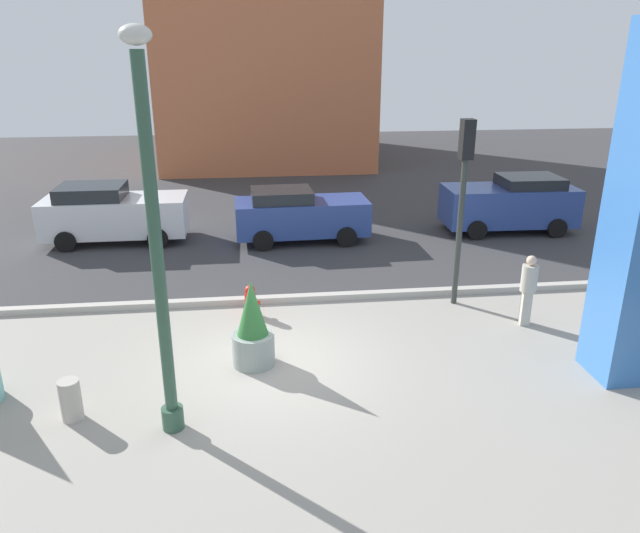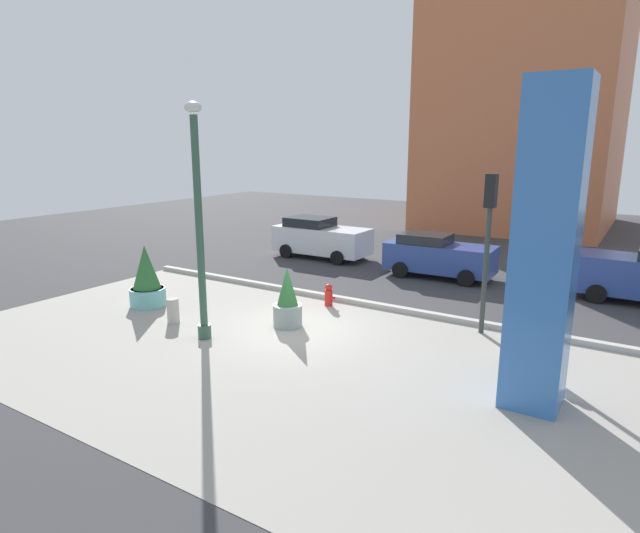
{
  "view_description": "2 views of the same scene",
  "coord_description": "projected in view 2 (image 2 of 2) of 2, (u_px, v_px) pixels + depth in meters",
  "views": [
    {
      "loc": [
        -0.31,
        -10.74,
        6.01
      ],
      "look_at": [
        0.91,
        -0.33,
        2.17
      ],
      "focal_mm": 33.91,
      "sensor_mm": 36.0,
      "label": 1
    },
    {
      "loc": [
        8.4,
        -12.02,
        5.28
      ],
      "look_at": [
        1.08,
        -0.48,
        2.1
      ],
      "focal_mm": 29.97,
      "sensor_mm": 36.0,
      "label": 2
    }
  ],
  "objects": [
    {
      "name": "traffic_light_corner",
      "position": [
        489.0,
        227.0,
        14.49
      ],
      "size": [
        0.28,
        0.42,
        4.47
      ],
      "color": "#333833",
      "rests_on": "ground_plane"
    },
    {
      "name": "potted_plant_curbside",
      "position": [
        147.0,
        280.0,
        17.48
      ],
      "size": [
        1.16,
        1.16,
        2.05
      ],
      "color": "#6BB2B2",
      "rests_on": "ground_plane"
    },
    {
      "name": "car_intersection",
      "position": [
        321.0,
        238.0,
        24.95
      ],
      "size": [
        4.5,
        2.11,
        1.86
      ],
      "color": "silver",
      "rests_on": "ground_plane"
    },
    {
      "name": "concrete_bollard",
      "position": [
        173.0,
        311.0,
        15.95
      ],
      "size": [
        0.36,
        0.36,
        0.75
      ],
      "primitive_type": "cylinder",
      "color": "#B2ADA3",
      "rests_on": "ground_plane"
    },
    {
      "name": "plaza_pavement",
      "position": [
        253.0,
        352.0,
        13.82
      ],
      "size": [
        18.0,
        10.0,
        0.02
      ],
      "primitive_type": "cube",
      "color": "#9E998E",
      "rests_on": "ground_plane"
    },
    {
      "name": "lamp_post",
      "position": [
        199.0,
        229.0,
        14.06
      ],
      "size": [
        0.44,
        0.44,
        6.29
      ],
      "color": "#335642",
      "rests_on": "ground_plane"
    },
    {
      "name": "ground_plane",
      "position": [
        362.0,
        297.0,
        18.76
      ],
      "size": [
        60.0,
        60.0,
        0.0
      ],
      "primitive_type": "plane",
      "color": "#38383A"
    },
    {
      "name": "pedestrian_on_sidewalk",
      "position": [
        517.0,
        323.0,
        13.22
      ],
      "size": [
        0.44,
        0.44,
        1.66
      ],
      "color": "#B2AD9E",
      "rests_on": "ground_plane"
    },
    {
      "name": "curb_strip",
      "position": [
        350.0,
        300.0,
        18.01
      ],
      "size": [
        18.0,
        0.24,
        0.16
      ],
      "primitive_type": "cube",
      "color": "#B7B2A8",
      "rests_on": "ground_plane"
    },
    {
      "name": "potted_plant_by_pillar",
      "position": [
        287.0,
        302.0,
        15.54
      ],
      "size": [
        0.85,
        0.85,
        1.8
      ],
      "color": "gray",
      "rests_on": "ground_plane"
    },
    {
      "name": "fire_hydrant",
      "position": [
        329.0,
        295.0,
        17.6
      ],
      "size": [
        0.36,
        0.26,
        0.75
      ],
      "color": "red",
      "rests_on": "ground_plane"
    },
    {
      "name": "car_curb_east",
      "position": [
        438.0,
        256.0,
        21.32
      ],
      "size": [
        4.31,
        2.07,
        1.72
      ],
      "color": "#2D4793",
      "rests_on": "ground_plane"
    },
    {
      "name": "highrise_across_street",
      "position": [
        531.0,
        60.0,
        33.04
      ],
      "size": [
        10.67,
        12.31,
        20.58
      ],
      "primitive_type": "cube",
      "color": "#C66B42",
      "rests_on": "ground_plane"
    },
    {
      "name": "art_pillar_blue",
      "position": [
        545.0,
        250.0,
        10.33
      ],
      "size": [
        1.14,
        1.14,
        6.49
      ],
      "primitive_type": "cube",
      "color": "#3870BC",
      "rests_on": "ground_plane"
    }
  ]
}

